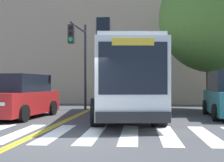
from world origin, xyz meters
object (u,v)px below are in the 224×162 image
city_bus (124,80)px  traffic_light_overhead (80,51)px  street_tree_curbside_large (212,18)px  car_red_near_lane (20,97)px

city_bus → traffic_light_overhead: bearing=136.2°
city_bus → traffic_light_overhead: (-2.80, 2.69, 1.78)m
traffic_light_overhead → street_tree_curbside_large: (7.89, 1.32, 2.04)m
car_red_near_lane → traffic_light_overhead: (2.17, 3.57, 2.60)m
car_red_near_lane → traffic_light_overhead: bearing=58.7°
car_red_near_lane → traffic_light_overhead: 4.92m
traffic_light_overhead → city_bus: bearing=-43.8°
traffic_light_overhead → street_tree_curbside_large: 8.26m
car_red_near_lane → street_tree_curbside_large: 12.11m
city_bus → street_tree_curbside_large: (5.09, 4.01, 3.83)m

